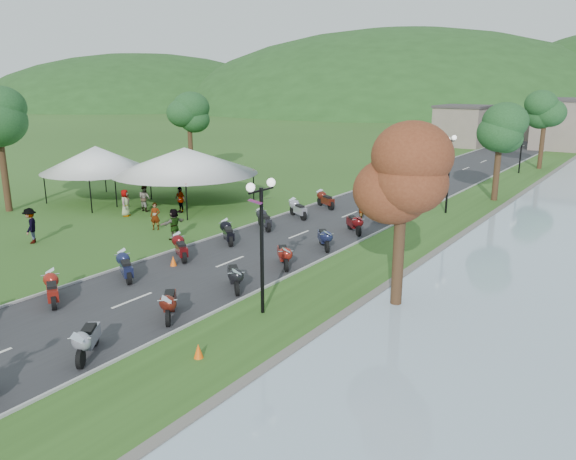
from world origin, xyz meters
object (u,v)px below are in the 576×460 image
Objects in this scene: vendor_tent_main at (186,176)px; pedestrian_a at (156,230)px; pedestrian_b at (146,211)px; pedestrian_c at (33,243)px.

vendor_tent_main is 7.36m from pedestrian_a.
pedestrian_b is 8.75m from pedestrian_c.
pedestrian_c is at bearing -149.22° from pedestrian_a.
pedestrian_c is at bearing 100.28° from pedestrian_b.
vendor_tent_main is 12.01m from pedestrian_c.
vendor_tent_main is 3.85× the size of pedestrian_b.
pedestrian_a is at bearing 149.47° from pedestrian_b.
vendor_tent_main reaches higher than pedestrian_c.
pedestrian_a is at bearing 103.61° from pedestrian_c.
pedestrian_b is at bearing 116.53° from pedestrian_a.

